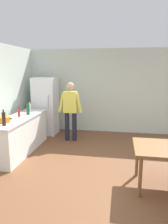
{
  "coord_description": "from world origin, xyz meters",
  "views": [
    {
      "loc": [
        0.44,
        -3.84,
        2.05
      ],
      "look_at": [
        -0.44,
        1.15,
        1.01
      ],
      "focal_mm": 33.41,
      "sensor_mm": 36.0,
      "label": 1
    }
  ],
  "objects_px": {
    "person": "(70,108)",
    "bottle_wine_dark": "(4,119)",
    "bottle_sauce_red": "(19,113)",
    "bottle_wine_green": "(28,109)",
    "bottle_water_clear": "(30,108)",
    "cooking_pot": "(4,119)",
    "refrigerator": "(46,106)"
  },
  "relations": [
    {
      "from": "bottle_wine_dark",
      "to": "bottle_water_clear",
      "type": "bearing_deg",
      "value": 90.2
    },
    {
      "from": "cooking_pot",
      "to": "bottle_sauce_red",
      "type": "distance_m",
      "value": 0.57
    },
    {
      "from": "refrigerator",
      "to": "bottle_wine_green",
      "type": "bearing_deg",
      "value": -89.66
    },
    {
      "from": "refrigerator",
      "to": "bottle_wine_green",
      "type": "height_order",
      "value": "refrigerator"
    },
    {
      "from": "refrigerator",
      "to": "person",
      "type": "relative_size",
      "value": 1.06
    },
    {
      "from": "person",
      "to": "bottle_water_clear",
      "type": "bearing_deg",
      "value": -150.94
    },
    {
      "from": "bottle_wine_green",
      "to": "cooking_pot",
      "type": "bearing_deg",
      "value": -103.9
    },
    {
      "from": "bottle_wine_dark",
      "to": "bottle_wine_green",
      "type": "bearing_deg",
      "value": 87.93
    },
    {
      "from": "bottle_sauce_red",
      "to": "bottle_wine_green",
      "type": "height_order",
      "value": "bottle_wine_green"
    },
    {
      "from": "bottle_wine_green",
      "to": "bottle_water_clear",
      "type": "distance_m",
      "value": 0.21
    },
    {
      "from": "bottle_wine_green",
      "to": "bottle_sauce_red",
      "type": "bearing_deg",
      "value": -117.29
    },
    {
      "from": "bottle_wine_green",
      "to": "bottle_wine_dark",
      "type": "height_order",
      "value": "same"
    },
    {
      "from": "refrigerator",
      "to": "bottle_sauce_red",
      "type": "height_order",
      "value": "refrigerator"
    },
    {
      "from": "bottle_wine_dark",
      "to": "person",
      "type": "bearing_deg",
      "value": 61.8
    },
    {
      "from": "refrigerator",
      "to": "bottle_water_clear",
      "type": "bearing_deg",
      "value": -91.85
    },
    {
      "from": "person",
      "to": "bottle_sauce_red",
      "type": "bearing_deg",
      "value": -136.91
    },
    {
      "from": "person",
      "to": "cooking_pot",
      "type": "height_order",
      "value": "person"
    },
    {
      "from": "bottle_sauce_red",
      "to": "bottle_water_clear",
      "type": "bearing_deg",
      "value": 79.39
    },
    {
      "from": "cooking_pot",
      "to": "bottle_wine_dark",
      "type": "distance_m",
      "value": 0.32
    },
    {
      "from": "bottle_sauce_red",
      "to": "bottle_water_clear",
      "type": "height_order",
      "value": "bottle_water_clear"
    },
    {
      "from": "bottle_wine_green",
      "to": "bottle_water_clear",
      "type": "relative_size",
      "value": 1.13
    },
    {
      "from": "refrigerator",
      "to": "bottle_wine_dark",
      "type": "height_order",
      "value": "refrigerator"
    },
    {
      "from": "cooking_pot",
      "to": "bottle_wine_green",
      "type": "height_order",
      "value": "bottle_wine_green"
    },
    {
      "from": "bottle_wine_dark",
      "to": "bottle_sauce_red",
      "type": "bearing_deg",
      "value": 96.17
    },
    {
      "from": "bottle_wine_dark",
      "to": "bottle_water_clear",
      "type": "height_order",
      "value": "bottle_wine_dark"
    },
    {
      "from": "person",
      "to": "bottle_wine_green",
      "type": "bearing_deg",
      "value": -141.38
    },
    {
      "from": "person",
      "to": "bottle_wine_dark",
      "type": "bearing_deg",
      "value": -118.2
    },
    {
      "from": "person",
      "to": "bottle_wine_green",
      "type": "distance_m",
      "value": 1.21
    },
    {
      "from": "bottle_sauce_red",
      "to": "bottle_wine_dark",
      "type": "relative_size",
      "value": 0.71
    },
    {
      "from": "bottle_sauce_red",
      "to": "bottle_wine_dark",
      "type": "height_order",
      "value": "bottle_wine_dark"
    },
    {
      "from": "bottle_sauce_red",
      "to": "bottle_water_clear",
      "type": "distance_m",
      "value": 0.46
    },
    {
      "from": "bottle_sauce_red",
      "to": "bottle_wine_green",
      "type": "distance_m",
      "value": 0.28
    }
  ]
}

